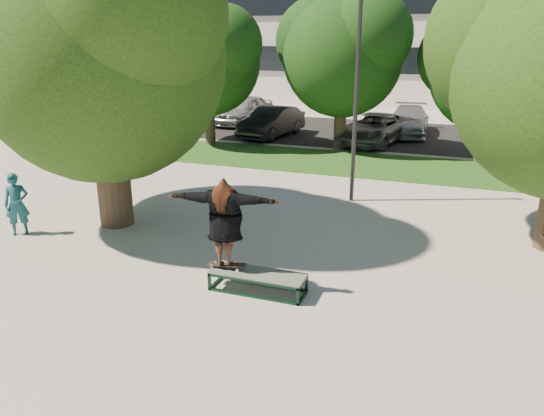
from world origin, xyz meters
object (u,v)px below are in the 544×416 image
at_px(car_dark, 272,122).
at_px(car_grey, 373,129).
at_px(lamppost, 357,90).
at_px(tree_left, 99,43).
at_px(grind_box, 258,282).
at_px(car_silver_b, 408,121).
at_px(bystander, 17,204).
at_px(car_silver_a, 243,110).

xyz_separation_m(car_dark, car_grey, (4.69, 0.10, -0.05)).
relative_size(lamppost, car_dark, 1.45).
bearing_deg(car_grey, tree_left, -98.00).
bearing_deg(grind_box, car_grey, 91.57).
bearing_deg(car_grey, lamppost, -72.75).
bearing_deg(lamppost, tree_left, -143.58).
xyz_separation_m(tree_left, car_grey, (4.42, 12.51, -3.78)).
height_order(grind_box, car_silver_b, car_silver_b).
bearing_deg(lamppost, car_silver_b, 88.32).
height_order(bystander, car_grey, bystander).
distance_m(lamppost, car_silver_b, 11.62).
bearing_deg(lamppost, car_grey, 95.78).
xyz_separation_m(bystander, car_dark, (1.39, 13.92, -0.07)).
xyz_separation_m(grind_box, bystander, (-6.49, 0.82, 0.57)).
bearing_deg(car_silver_b, car_silver_a, 175.57).
xyz_separation_m(lamppost, bystander, (-6.95, -5.42, -2.39)).
xyz_separation_m(tree_left, car_dark, (-0.27, 12.41, -3.73)).
bearing_deg(bystander, car_grey, 26.72).
bearing_deg(lamppost, grind_box, -94.25).
bearing_deg(tree_left, car_dark, 91.26).
xyz_separation_m(car_dark, car_silver_b, (5.90, 2.85, -0.03)).
bearing_deg(car_silver_a, car_dark, -41.40).
height_order(car_grey, car_silver_b, car_silver_b).
height_order(tree_left, grind_box, tree_left).
bearing_deg(tree_left, bystander, -137.55).
bearing_deg(grind_box, tree_left, 154.16).
relative_size(bystander, car_silver_b, 0.33).
height_order(tree_left, car_grey, tree_left).
height_order(bystander, car_silver_b, bystander).
relative_size(bystander, car_grey, 0.33).
height_order(lamppost, grind_box, lamppost).
xyz_separation_m(bystander, car_grey, (6.08, 14.03, -0.11)).
bearing_deg(grind_box, bystander, 172.81).
relative_size(car_dark, car_grey, 0.91).
distance_m(car_silver_a, car_dark, 4.03).
height_order(lamppost, car_grey, lamppost).
relative_size(grind_box, car_silver_b, 0.40).
height_order(car_silver_a, car_dark, car_silver_a).
bearing_deg(car_grey, car_silver_a, 170.06).
height_order(tree_left, bystander, tree_left).
bearing_deg(tree_left, lamppost, 36.42).
bearing_deg(grind_box, lamppost, 85.75).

